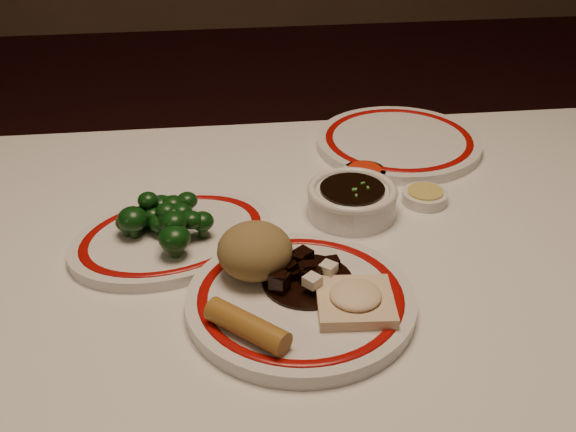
{
  "coord_description": "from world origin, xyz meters",
  "views": [
    {
      "loc": [
        -0.1,
        -0.7,
        1.27
      ],
      "look_at": [
        -0.0,
        0.06,
        0.8
      ],
      "focal_mm": 45.0,
      "sensor_mm": 36.0,
      "label": 1
    }
  ],
  "objects_px": {
    "stirfry_heap": "(304,275)",
    "broccoli_plate": "(173,237)",
    "dining_table": "(297,333)",
    "main_plate": "(301,301)",
    "spring_roll": "(247,326)",
    "broccoli_pile": "(165,218)",
    "rice_mound": "(255,251)",
    "fried_wonton": "(355,300)",
    "soy_bowl": "(352,202)"
  },
  "relations": [
    {
      "from": "main_plate",
      "to": "fried_wonton",
      "type": "bearing_deg",
      "value": -25.34
    },
    {
      "from": "rice_mound",
      "to": "dining_table",
      "type": "bearing_deg",
      "value": 15.55
    },
    {
      "from": "main_plate",
      "to": "soy_bowl",
      "type": "xyz_separation_m",
      "value": [
        0.1,
        0.2,
        0.01
      ]
    },
    {
      "from": "spring_roll",
      "to": "broccoli_plate",
      "type": "xyz_separation_m",
      "value": [
        -0.08,
        0.21,
        -0.02
      ]
    },
    {
      "from": "spring_roll",
      "to": "broccoli_pile",
      "type": "distance_m",
      "value": 0.23
    },
    {
      "from": "spring_roll",
      "to": "stirfry_heap",
      "type": "bearing_deg",
      "value": 4.7
    },
    {
      "from": "broccoli_plate",
      "to": "broccoli_pile",
      "type": "distance_m",
      "value": 0.03
    },
    {
      "from": "dining_table",
      "to": "broccoli_pile",
      "type": "height_order",
      "value": "broccoli_pile"
    },
    {
      "from": "main_plate",
      "to": "spring_roll",
      "type": "height_order",
      "value": "spring_roll"
    },
    {
      "from": "dining_table",
      "to": "main_plate",
      "type": "xyz_separation_m",
      "value": [
        -0.0,
        -0.06,
        0.1
      ]
    },
    {
      "from": "main_plate",
      "to": "broccoli_pile",
      "type": "xyz_separation_m",
      "value": [
        -0.15,
        0.15,
        0.03
      ]
    },
    {
      "from": "broccoli_plate",
      "to": "fried_wonton",
      "type": "bearing_deg",
      "value": -41.57
    },
    {
      "from": "dining_table",
      "to": "broccoli_plate",
      "type": "distance_m",
      "value": 0.2
    },
    {
      "from": "main_plate",
      "to": "spring_roll",
      "type": "distance_m",
      "value": 0.09
    },
    {
      "from": "spring_roll",
      "to": "soy_bowl",
      "type": "height_order",
      "value": "spring_roll"
    },
    {
      "from": "main_plate",
      "to": "broccoli_plate",
      "type": "xyz_separation_m",
      "value": [
        -0.15,
        0.15,
        -0.0
      ]
    },
    {
      "from": "main_plate",
      "to": "spring_roll",
      "type": "xyz_separation_m",
      "value": [
        -0.06,
        -0.06,
        0.02
      ]
    },
    {
      "from": "dining_table",
      "to": "stirfry_heap",
      "type": "height_order",
      "value": "stirfry_heap"
    },
    {
      "from": "broccoli_pile",
      "to": "stirfry_heap",
      "type": "bearing_deg",
      "value": -38.5
    },
    {
      "from": "dining_table",
      "to": "soy_bowl",
      "type": "bearing_deg",
      "value": 55.17
    },
    {
      "from": "broccoli_plate",
      "to": "stirfry_heap",
      "type": "bearing_deg",
      "value": -39.72
    },
    {
      "from": "stirfry_heap",
      "to": "fried_wonton",
      "type": "bearing_deg",
      "value": -46.66
    },
    {
      "from": "stirfry_heap",
      "to": "broccoli_plate",
      "type": "xyz_separation_m",
      "value": [
        -0.15,
        0.13,
        -0.02
      ]
    },
    {
      "from": "broccoli_plate",
      "to": "rice_mound",
      "type": "bearing_deg",
      "value": -46.36
    },
    {
      "from": "spring_roll",
      "to": "fried_wonton",
      "type": "distance_m",
      "value": 0.13
    },
    {
      "from": "dining_table",
      "to": "rice_mound",
      "type": "relative_size",
      "value": 13.7
    },
    {
      "from": "stirfry_heap",
      "to": "main_plate",
      "type": "bearing_deg",
      "value": -104.56
    },
    {
      "from": "rice_mound",
      "to": "stirfry_heap",
      "type": "xyz_separation_m",
      "value": [
        0.05,
        -0.02,
        -0.02
      ]
    },
    {
      "from": "spring_roll",
      "to": "broccoli_pile",
      "type": "xyz_separation_m",
      "value": [
        -0.09,
        0.21,
        0.01
      ]
    },
    {
      "from": "main_plate",
      "to": "soy_bowl",
      "type": "distance_m",
      "value": 0.22
    },
    {
      "from": "dining_table",
      "to": "spring_roll",
      "type": "xyz_separation_m",
      "value": [
        -0.07,
        -0.12,
        0.12
      ]
    },
    {
      "from": "main_plate",
      "to": "soy_bowl",
      "type": "bearing_deg",
      "value": 63.71
    },
    {
      "from": "fried_wonton",
      "to": "stirfry_heap",
      "type": "xyz_separation_m",
      "value": [
        -0.05,
        0.05,
        -0.0
      ]
    },
    {
      "from": "fried_wonton",
      "to": "broccoli_plate",
      "type": "bearing_deg",
      "value": 138.43
    },
    {
      "from": "stirfry_heap",
      "to": "broccoli_plate",
      "type": "bearing_deg",
      "value": 140.28
    },
    {
      "from": "dining_table",
      "to": "main_plate",
      "type": "height_order",
      "value": "main_plate"
    },
    {
      "from": "broccoli_pile",
      "to": "dining_table",
      "type": "bearing_deg",
      "value": -29.6
    },
    {
      "from": "broccoli_pile",
      "to": "fried_wonton",
      "type": "bearing_deg",
      "value": -40.64
    },
    {
      "from": "broccoli_plate",
      "to": "soy_bowl",
      "type": "xyz_separation_m",
      "value": [
        0.24,
        0.04,
        0.01
      ]
    },
    {
      "from": "spring_roll",
      "to": "stirfry_heap",
      "type": "height_order",
      "value": "same"
    },
    {
      "from": "broccoli_plate",
      "to": "dining_table",
      "type": "bearing_deg",
      "value": -30.66
    },
    {
      "from": "fried_wonton",
      "to": "spring_roll",
      "type": "bearing_deg",
      "value": -164.17
    },
    {
      "from": "rice_mound",
      "to": "fried_wonton",
      "type": "distance_m",
      "value": 0.13
    },
    {
      "from": "spring_roll",
      "to": "broccoli_plate",
      "type": "height_order",
      "value": "spring_roll"
    },
    {
      "from": "fried_wonton",
      "to": "soy_bowl",
      "type": "xyz_separation_m",
      "value": [
        0.04,
        0.22,
        -0.01
      ]
    },
    {
      "from": "spring_roll",
      "to": "soy_bowl",
      "type": "bearing_deg",
      "value": 11.8
    },
    {
      "from": "fried_wonton",
      "to": "main_plate",
      "type": "bearing_deg",
      "value": 154.66
    },
    {
      "from": "rice_mound",
      "to": "broccoli_plate",
      "type": "height_order",
      "value": "rice_mound"
    },
    {
      "from": "main_plate",
      "to": "broccoli_plate",
      "type": "bearing_deg",
      "value": 133.68
    },
    {
      "from": "rice_mound",
      "to": "stirfry_heap",
      "type": "distance_m",
      "value": 0.06
    }
  ]
}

